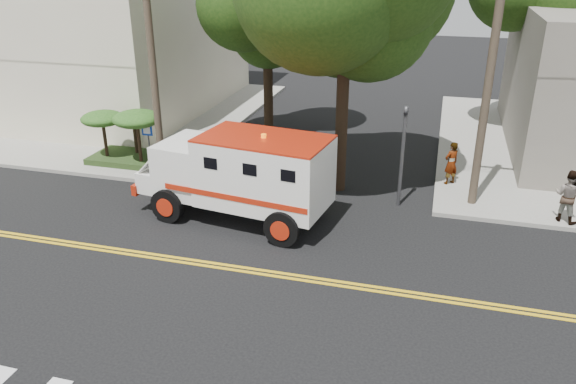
% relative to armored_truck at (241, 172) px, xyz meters
% --- Properties ---
extents(ground, '(100.00, 100.00, 0.00)m').
position_rel_armored_truck_xyz_m(ground, '(1.16, -3.11, -1.69)').
color(ground, black).
rests_on(ground, ground).
extents(sidewalk_nw, '(17.00, 17.00, 0.15)m').
position_rel_armored_truck_xyz_m(sidewalk_nw, '(-12.34, 10.39, -1.61)').
color(sidewalk_nw, gray).
rests_on(sidewalk_nw, ground).
extents(building_left, '(16.00, 14.00, 10.00)m').
position_rel_armored_truck_xyz_m(building_left, '(-14.34, 11.89, 3.46)').
color(building_left, beige).
rests_on(building_left, sidewalk_nw).
extents(utility_pole_left, '(0.28, 0.28, 9.00)m').
position_rel_armored_truck_xyz_m(utility_pole_left, '(-4.44, 2.89, 2.81)').
color(utility_pole_left, '#382D23').
rests_on(utility_pole_left, ground).
extents(utility_pole_right, '(0.28, 0.28, 9.00)m').
position_rel_armored_truck_xyz_m(utility_pole_right, '(7.46, 3.09, 2.81)').
color(utility_pole_right, '#382D23').
rests_on(utility_pole_right, ground).
extents(tree_left, '(4.48, 4.20, 7.70)m').
position_rel_armored_truck_xyz_m(tree_left, '(-1.52, 8.67, 4.04)').
color(tree_left, black).
rests_on(tree_left, ground).
extents(tree_right, '(4.80, 4.50, 8.20)m').
position_rel_armored_truck_xyz_m(tree_right, '(10.01, 12.66, 4.40)').
color(tree_right, black).
rests_on(tree_right, ground).
extents(traffic_signal, '(0.15, 0.18, 3.60)m').
position_rel_armored_truck_xyz_m(traffic_signal, '(4.96, 2.49, 0.54)').
color(traffic_signal, '#3F3F42').
rests_on(traffic_signal, ground).
extents(accessibility_sign, '(0.45, 0.10, 2.02)m').
position_rel_armored_truck_xyz_m(accessibility_sign, '(-5.04, 3.06, -0.32)').
color(accessibility_sign, '#3F3F42').
rests_on(accessibility_sign, ground).
extents(palm_planter, '(3.52, 2.63, 2.36)m').
position_rel_armored_truck_xyz_m(palm_planter, '(-6.28, 3.51, -0.04)').
color(palm_planter, '#1E3314').
rests_on(palm_planter, sidewalk_nw).
extents(armored_truck, '(6.79, 3.38, 2.97)m').
position_rel_armored_truck_xyz_m(armored_truck, '(0.00, 0.00, 0.00)').
color(armored_truck, white).
rests_on(armored_truck, ground).
extents(pedestrian_a, '(0.71, 0.70, 1.65)m').
position_rel_armored_truck_xyz_m(pedestrian_a, '(6.66, 4.69, -0.71)').
color(pedestrian_a, gray).
rests_on(pedestrian_a, sidewalk_ne).
extents(pedestrian_b, '(1.08, 1.02, 1.77)m').
position_rel_armored_truck_xyz_m(pedestrian_b, '(10.33, 2.39, -0.65)').
color(pedestrian_b, gray).
rests_on(pedestrian_b, sidewalk_ne).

